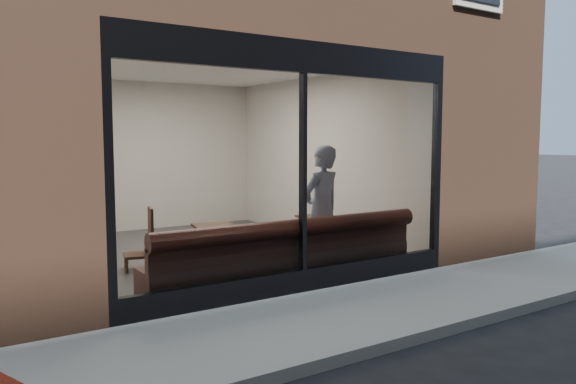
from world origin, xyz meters
TOP-DOWN VIEW (x-y plane):
  - ground at (0.00, 0.00)m, footprint 120.00×120.00m
  - sidewalk_near at (0.00, 1.00)m, footprint 40.00×2.00m
  - kerb_near at (0.00, -0.05)m, footprint 40.00×0.10m
  - host_building_pier_right at (3.75, 8.00)m, footprint 2.50×12.00m
  - host_building_backfill at (0.00, 11.00)m, footprint 5.00×6.00m
  - cafe_floor at (0.00, 5.00)m, footprint 6.00×6.00m
  - cafe_ceiling at (0.00, 5.00)m, footprint 6.00×6.00m
  - cafe_wall_back at (0.00, 7.99)m, footprint 5.00×0.00m
  - cafe_wall_left at (-2.49, 5.00)m, footprint 0.00×6.00m
  - cafe_wall_right at (2.49, 5.00)m, footprint 0.00×6.00m
  - storefront_kick at (0.00, 2.05)m, footprint 5.00×0.10m
  - storefront_header at (0.00, 2.05)m, footprint 5.00×0.10m
  - storefront_mullion at (0.00, 2.05)m, footprint 0.06×0.10m
  - storefront_glass at (0.00, 2.02)m, footprint 4.80×0.00m
  - banquette at (0.00, 2.45)m, footprint 4.00×0.55m
  - person at (0.78, 2.70)m, footprint 0.77×0.58m
  - cafe_table_left at (-0.61, 3.39)m, footprint 0.66×0.66m
  - cafe_table_right at (1.17, 3.32)m, footprint 0.65×0.65m
  - cafe_chair_left at (-1.39, 4.37)m, footprint 0.52×0.52m
  - wall_poster at (-2.45, 4.34)m, footprint 0.02×0.64m

SIDE VIEW (x-z plane):
  - ground at x=0.00m, z-range 0.00..0.00m
  - sidewalk_near at x=0.00m, z-range 0.00..0.01m
  - cafe_floor at x=0.00m, z-range 0.02..0.02m
  - kerb_near at x=0.00m, z-range 0.00..0.12m
  - storefront_kick at x=0.00m, z-range 0.00..0.30m
  - banquette at x=0.00m, z-range 0.00..0.45m
  - cafe_chair_left at x=-1.39m, z-range 0.22..0.26m
  - cafe_table_left at x=-0.61m, z-range 0.72..0.76m
  - cafe_table_right at x=1.17m, z-range 0.72..0.76m
  - person at x=0.78m, z-range 0.00..1.89m
  - storefront_mullion at x=0.00m, z-range 0.30..2.80m
  - storefront_glass at x=0.00m, z-range -0.85..3.95m
  - cafe_wall_back at x=0.00m, z-range -0.90..4.10m
  - cafe_wall_left at x=-2.49m, z-range -1.40..4.60m
  - cafe_wall_right at x=2.49m, z-range -1.40..4.60m
  - host_building_pier_right at x=3.75m, z-range 0.00..3.20m
  - host_building_backfill at x=0.00m, z-range 0.00..3.20m
  - wall_poster at x=-2.45m, z-range 1.19..2.04m
  - storefront_header at x=0.00m, z-range 2.80..3.20m
  - cafe_ceiling at x=0.00m, z-range 3.19..3.19m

